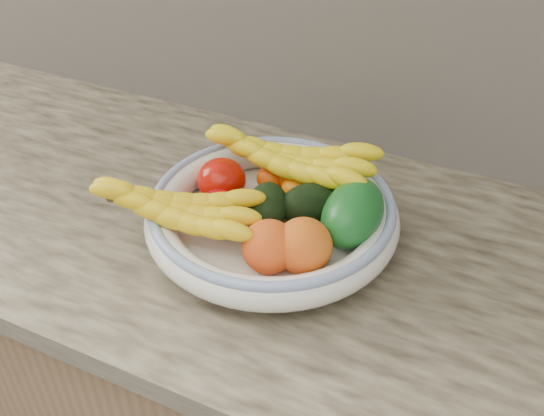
{
  "coord_description": "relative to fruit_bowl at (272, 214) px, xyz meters",
  "views": [
    {
      "loc": [
        0.31,
        1.0,
        1.52
      ],
      "look_at": [
        0.0,
        1.66,
        0.96
      ],
      "focal_mm": 40.0,
      "sensor_mm": 36.0,
      "label": 1
    }
  ],
  "objects": [
    {
      "name": "avocado_center",
      "position": [
        -0.01,
        -0.0,
        0.02
      ],
      "size": [
        0.09,
        0.11,
        0.06
      ],
      "primitive_type": "ellipsoid",
      "rotation": [
        0.0,
        0.0,
        0.34
      ],
      "color": "black",
      "rests_on": "fruit_bowl"
    },
    {
      "name": "banana_bunch_front",
      "position": [
        -0.11,
        -0.09,
        0.03
      ],
      "size": [
        0.29,
        0.17,
        0.07
      ],
      "primitive_type": null,
      "rotation": [
        0.0,
        0.0,
        0.25
      ],
      "color": "yellow",
      "rests_on": "fruit_bowl"
    },
    {
      "name": "tomato_left",
      "position": [
        -0.1,
        0.03,
        0.01
      ],
      "size": [
        0.1,
        0.1,
        0.07
      ],
      "primitive_type": "ellipsoid",
      "rotation": [
        0.0,
        0.0,
        0.37
      ],
      "color": "#BB1005",
      "rests_on": "fruit_bowl"
    },
    {
      "name": "tomato_near_left",
      "position": [
        -0.07,
        -0.04,
        0.01
      ],
      "size": [
        0.08,
        0.08,
        0.06
      ],
      "primitive_type": "ellipsoid",
      "rotation": [
        0.0,
        0.0,
        0.13
      ],
      "color": "#AB0009",
      "rests_on": "fruit_bowl"
    },
    {
      "name": "fruit_bowl",
      "position": [
        0.0,
        0.0,
        0.0
      ],
      "size": [
        0.39,
        0.39,
        0.08
      ],
      "color": "white",
      "rests_on": "kitchen_counter"
    },
    {
      "name": "peach_right",
      "position": [
        0.08,
        -0.07,
        0.02
      ],
      "size": [
        0.1,
        0.1,
        0.08
      ],
      "primitive_type": "ellipsoid",
      "rotation": [
        0.0,
        0.0,
        -0.3
      ],
      "color": "orange",
      "rests_on": "fruit_bowl"
    },
    {
      "name": "clementine_back_right",
      "position": [
        0.03,
        0.09,
        0.01
      ],
      "size": [
        0.05,
        0.05,
        0.05
      ],
      "primitive_type": "ellipsoid",
      "rotation": [
        0.0,
        0.0,
        -0.02
      ],
      "color": "#E06404",
      "rests_on": "fruit_bowl"
    },
    {
      "name": "clementine_back_mid",
      "position": [
        0.02,
        0.07,
        0.01
      ],
      "size": [
        0.07,
        0.07,
        0.05
      ],
      "primitive_type": "ellipsoid",
      "rotation": [
        0.0,
        0.0,
        0.4
      ],
      "color": "orange",
      "rests_on": "fruit_bowl"
    },
    {
      "name": "peach_front",
      "position": [
        0.04,
        -0.09,
        0.02
      ],
      "size": [
        0.1,
        0.1,
        0.08
      ],
      "primitive_type": "ellipsoid",
      "rotation": [
        0.0,
        0.0,
        -0.36
      ],
      "color": "orange",
      "rests_on": "fruit_bowl"
    },
    {
      "name": "green_mango",
      "position": [
        0.12,
        0.02,
        0.03
      ],
      "size": [
        0.11,
        0.13,
        0.12
      ],
      "primitive_type": "ellipsoid",
      "rotation": [
        0.0,
        0.31,
        -0.0
      ],
      "color": "#0F541A",
      "rests_on": "fruit_bowl"
    },
    {
      "name": "avocado_right",
      "position": [
        0.05,
        0.03,
        0.02
      ],
      "size": [
        0.12,
        0.11,
        0.07
      ],
      "primitive_type": "ellipsoid",
      "rotation": [
        0.0,
        0.0,
        -0.89
      ],
      "color": "black",
      "rests_on": "fruit_bowl"
    },
    {
      "name": "clementine_extra",
      "position": [
        -0.02,
        0.1,
        0.01
      ],
      "size": [
        0.06,
        0.06,
        0.05
      ],
      "primitive_type": "ellipsoid",
      "color": "#F26005",
      "rests_on": "fruit_bowl"
    },
    {
      "name": "banana_bunch_back",
      "position": [
        -0.01,
        0.08,
        0.04
      ],
      "size": [
        0.31,
        0.12,
        0.09
      ],
      "primitive_type": null,
      "rotation": [
        0.0,
        0.0,
        0.03
      ],
      "color": "yellow",
      "rests_on": "fruit_bowl"
    },
    {
      "name": "kitchen_counter",
      "position": [
        0.0,
        0.03,
        -0.48
      ],
      "size": [
        2.44,
        0.66,
        1.4
      ],
      "color": "brown",
      "rests_on": "ground"
    },
    {
      "name": "clementine_back_left",
      "position": [
        -0.04,
        0.08,
        0.01
      ],
      "size": [
        0.06,
        0.06,
        0.04
      ],
      "primitive_type": "ellipsoid",
      "rotation": [
        0.0,
        0.0,
        -0.38
      ],
      "color": "#F15305",
      "rests_on": "fruit_bowl"
    }
  ]
}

